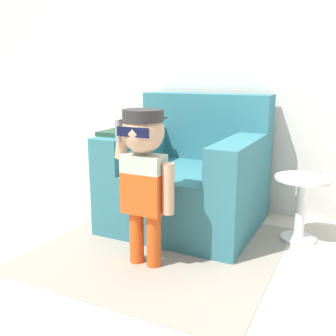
% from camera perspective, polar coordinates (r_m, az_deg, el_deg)
% --- Properties ---
extents(ground_plane, '(10.00, 10.00, 0.00)m').
position_cam_1_polar(ground_plane, '(2.91, 0.83, -9.22)').
color(ground_plane, beige).
extents(wall_back, '(10.00, 0.05, 2.60)m').
position_cam_1_polar(wall_back, '(3.37, 6.55, 16.45)').
color(wall_back, silver).
rests_on(wall_back, ground_plane).
extents(armchair, '(1.06, 0.98, 0.97)m').
position_cam_1_polar(armchair, '(2.98, 3.09, -1.40)').
color(armchair, teal).
rests_on(armchair, ground_plane).
extents(person_child, '(0.38, 0.29, 0.93)m').
position_cam_1_polar(person_child, '(2.24, -3.51, 0.58)').
color(person_child, '#E05119').
rests_on(person_child, ground_plane).
extents(side_table, '(0.37, 0.37, 0.45)m').
position_cam_1_polar(side_table, '(2.83, 18.76, -4.72)').
color(side_table, white).
rests_on(side_table, ground_plane).
extents(rug, '(1.49, 1.45, 0.01)m').
position_cam_1_polar(rug, '(2.65, -1.19, -11.52)').
color(rug, '#9E9384').
rests_on(rug, ground_plane).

